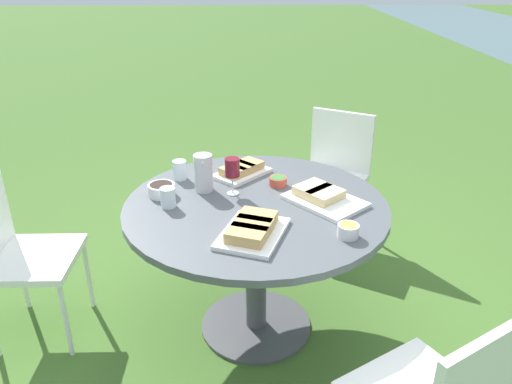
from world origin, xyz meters
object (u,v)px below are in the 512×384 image
(chair_near_left, at_px, (15,247))
(chair_far_back, at_px, (335,167))
(water_pitcher, at_px, (203,173))
(wine_glass, at_px, (232,169))
(dining_table, at_px, (256,226))

(chair_near_left, xyz_separation_m, chair_far_back, (-1.01, 1.77, 0.00))
(water_pitcher, bearing_deg, wine_glass, 72.26)
(dining_table, relative_size, chair_near_left, 1.45)
(chair_far_back, height_order, wine_glass, wine_glass)
(chair_far_back, relative_size, wine_glass, 4.64)
(chair_far_back, distance_m, wine_glass, 1.19)
(dining_table, distance_m, wine_glass, 0.31)
(chair_near_left, distance_m, chair_far_back, 2.04)
(wine_glass, bearing_deg, dining_table, 47.26)
(chair_near_left, xyz_separation_m, water_pitcher, (-0.16, 0.95, 0.33))
(wine_glass, bearing_deg, chair_near_left, -84.34)
(chair_far_back, distance_m, water_pitcher, 1.24)
(chair_near_left, distance_m, wine_glass, 1.16)
(dining_table, height_order, wine_glass, wine_glass)
(water_pitcher, height_order, wine_glass, water_pitcher)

